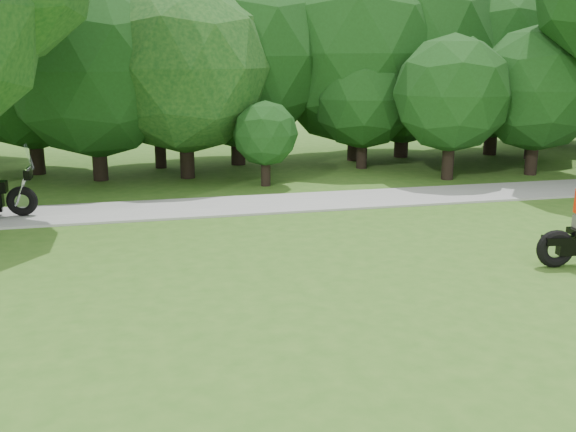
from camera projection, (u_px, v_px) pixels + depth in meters
name	position (u px, v px, depth m)	size (l,w,h in m)	color
ground	(489.00, 306.00, 10.66)	(100.00, 100.00, 0.00)	#34631C
walkway	(342.00, 200.00, 18.21)	(60.00, 2.20, 0.06)	gray
tree_line	(305.00, 62.00, 23.90)	(40.39, 12.22, 7.82)	black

